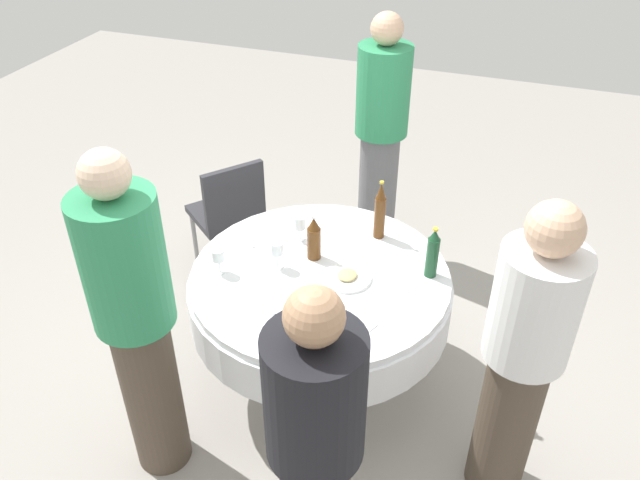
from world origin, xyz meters
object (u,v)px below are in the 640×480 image
object	(u,v)px
bottle_dark_green_west	(433,254)
wine_glass_outer	(218,256)
bottle_brown_front	(314,239)
chair_outer	(229,210)
wine_glass_north	(277,250)
bottle_brown_south	(380,211)
person_west	(137,321)
plate_east	(347,277)
person_front	(522,358)
person_south	(315,455)
person_rear	(381,136)
wine_glass_rear	(300,224)
plate_mid	(286,299)
dining_table	(320,296)

from	to	relation	value
bottle_dark_green_west	wine_glass_outer	xyz separation A→B (m)	(-0.33, 1.00, -0.03)
bottle_brown_front	chair_outer	world-z (taller)	bottle_brown_front
wine_glass_north	wine_glass_outer	distance (m)	0.29
bottle_brown_south	person_west	distance (m)	1.37
bottle_brown_front	plate_east	xyz separation A→B (m)	(-0.11, -0.22, -0.11)
chair_outer	person_front	bearing A→B (deg)	-80.30
wine_glass_north	person_west	world-z (taller)	person_west
person_south	person_rear	bearing A→B (deg)	-98.89
plate_east	wine_glass_outer	bearing A→B (deg)	104.42
plate_east	person_front	bearing A→B (deg)	-111.69
bottle_brown_front	plate_east	size ratio (longest dim) A/B	1.07
bottle_dark_green_west	person_south	bearing A→B (deg)	172.57
wine_glass_rear	plate_mid	bearing A→B (deg)	-166.37
plate_east	person_south	xyz separation A→B (m)	(-1.06, -0.22, 0.06)
plate_east	person_south	size ratio (longest dim) A/B	0.15
wine_glass_rear	person_rear	size ratio (longest dim) A/B	0.09
bottle_brown_south	wine_glass_rear	xyz separation A→B (m)	(-0.17, 0.39, -0.06)
chair_outer	person_south	bearing A→B (deg)	-106.47
plate_mid	chair_outer	distance (m)	1.24
bottle_brown_front	chair_outer	xyz separation A→B (m)	(0.57, 0.79, -0.34)
chair_outer	wine_glass_outer	bearing A→B (deg)	-116.93
bottle_dark_green_west	person_west	xyz separation A→B (m)	(-0.91, 1.07, 0.02)
plate_mid	person_west	size ratio (longest dim) A/B	0.14
bottle_brown_front	person_front	bearing A→B (deg)	-113.01
person_front	bottle_brown_south	bearing A→B (deg)	-114.03
dining_table	plate_east	bearing A→B (deg)	-90.09
bottle_brown_south	bottle_dark_green_west	bearing A→B (deg)	-125.98
wine_glass_outer	person_west	world-z (taller)	person_west
bottle_dark_green_west	person_south	xyz separation A→B (m)	(-1.23, 0.16, -0.06)
bottle_brown_front	person_rear	world-z (taller)	person_rear
wine_glass_rear	wine_glass_north	world-z (taller)	wine_glass_north
bottle_brown_front	bottle_dark_green_west	distance (m)	0.60
dining_table	person_rear	distance (m)	1.36
dining_table	bottle_brown_front	world-z (taller)	bottle_brown_front
bottle_dark_green_west	wine_glass_rear	world-z (taller)	bottle_dark_green_west
wine_glass_outer	person_rear	size ratio (longest dim) A/B	0.08
person_front	person_west	xyz separation A→B (m)	(-0.40, 1.55, 0.07)
plate_mid	bottle_brown_south	bearing A→B (deg)	-22.14
bottle_dark_green_west	person_south	distance (m)	1.24
bottle_brown_south	person_south	distance (m)	1.48
bottle_brown_south	bottle_brown_front	bearing A→B (deg)	138.46
bottle_dark_green_west	bottle_brown_front	bearing A→B (deg)	95.41
bottle_brown_front	wine_glass_north	size ratio (longest dim) A/B	1.68
person_front	person_rear	bearing A→B (deg)	-128.94
bottle_brown_front	wine_glass_rear	distance (m)	0.18
bottle_brown_front	wine_glass_rear	world-z (taller)	bottle_brown_front
bottle_brown_front	wine_glass_outer	bearing A→B (deg)	124.27
wine_glass_rear	plate_east	bearing A→B (deg)	-125.25
person_south	person_west	bearing A→B (deg)	-37.87
person_front	chair_outer	xyz separation A→B (m)	(1.03, 1.86, -0.30)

